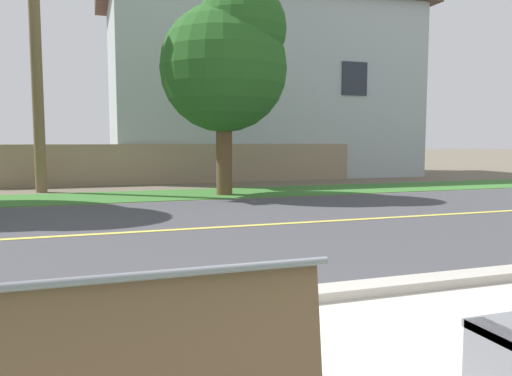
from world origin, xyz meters
TOP-DOWN VIEW (x-y plane):
  - ground_plane at (0.00, 8.00)m, footprint 140.00×140.00m
  - curb_edge at (0.00, 2.35)m, footprint 44.00×0.30m
  - street_asphalt at (0.00, 6.50)m, footprint 52.00×8.00m
  - road_centre_line at (0.00, 6.50)m, footprint 48.00×0.14m
  - far_verge_grass at (0.00, 12.02)m, footprint 48.00×2.80m
  - shade_tree_left at (2.15, 11.55)m, footprint 3.50×3.50m
  - garden_wall at (1.64, 15.83)m, footprint 13.00×0.36m
  - house_across_street at (5.66, 19.03)m, footprint 13.53×6.91m

SIDE VIEW (x-z plane):
  - ground_plane at x=0.00m, z-range 0.00..0.00m
  - street_asphalt at x=0.00m, z-range 0.00..0.01m
  - far_verge_grass at x=0.00m, z-range 0.00..0.02m
  - road_centre_line at x=0.00m, z-range 0.01..0.01m
  - curb_edge at x=0.00m, z-range 0.00..0.11m
  - garden_wall at x=1.64m, z-range 0.00..1.40m
  - shade_tree_left at x=2.15m, z-range 0.86..6.64m
  - house_across_street at x=5.66m, z-range 0.05..7.84m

